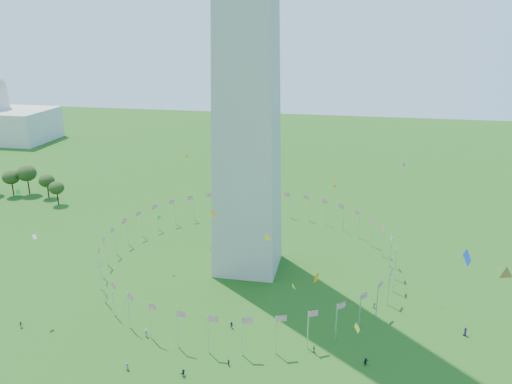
% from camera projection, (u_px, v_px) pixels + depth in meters
% --- Properties ---
extents(flag_ring, '(80.24, 80.24, 9.00)m').
position_uv_depth(flag_ring, '(248.00, 251.00, 139.73)').
color(flag_ring, silver).
rests_on(flag_ring, ground).
extents(kites_aloft, '(118.10, 86.83, 33.12)m').
position_uv_depth(kites_aloft, '(294.00, 252.00, 105.12)').
color(kites_aloft, yellow).
rests_on(kites_aloft, ground).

